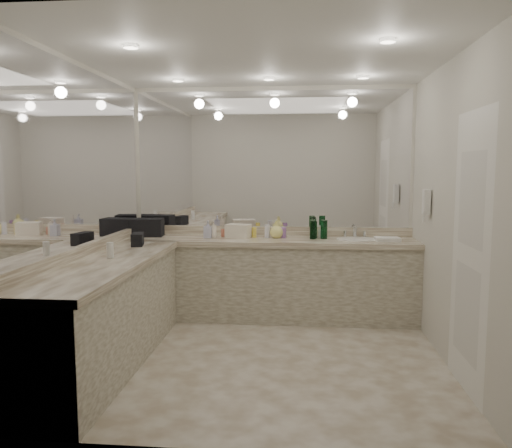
# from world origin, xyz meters

# --- Properties ---
(floor) EXTENTS (3.20, 3.20, 0.00)m
(floor) POSITION_xyz_m (0.00, 0.00, 0.00)
(floor) COLOR beige
(floor) RESTS_ON ground
(ceiling) EXTENTS (3.20, 3.20, 0.00)m
(ceiling) POSITION_xyz_m (0.00, 0.00, 2.60)
(ceiling) COLOR white
(ceiling) RESTS_ON floor
(wall_back) EXTENTS (3.20, 0.02, 2.60)m
(wall_back) POSITION_xyz_m (0.00, 1.50, 1.30)
(wall_back) COLOR beige
(wall_back) RESTS_ON floor
(wall_left) EXTENTS (0.02, 3.00, 2.60)m
(wall_left) POSITION_xyz_m (-1.60, 0.00, 1.30)
(wall_left) COLOR beige
(wall_left) RESTS_ON floor
(wall_right) EXTENTS (0.02, 3.00, 2.60)m
(wall_right) POSITION_xyz_m (1.60, 0.00, 1.30)
(wall_right) COLOR beige
(wall_right) RESTS_ON floor
(vanity_back_base) EXTENTS (3.20, 0.60, 0.84)m
(vanity_back_base) POSITION_xyz_m (0.00, 1.20, 0.42)
(vanity_back_base) COLOR beige
(vanity_back_base) RESTS_ON floor
(vanity_back_top) EXTENTS (3.20, 0.64, 0.06)m
(vanity_back_top) POSITION_xyz_m (0.00, 1.19, 0.87)
(vanity_back_top) COLOR beige
(vanity_back_top) RESTS_ON vanity_back_base
(vanity_left_base) EXTENTS (0.60, 2.40, 0.84)m
(vanity_left_base) POSITION_xyz_m (-1.30, -0.30, 0.42)
(vanity_left_base) COLOR beige
(vanity_left_base) RESTS_ON floor
(vanity_left_top) EXTENTS (0.64, 2.42, 0.06)m
(vanity_left_top) POSITION_xyz_m (-1.29, -0.30, 0.87)
(vanity_left_top) COLOR beige
(vanity_left_top) RESTS_ON vanity_left_base
(backsplash_back) EXTENTS (3.20, 0.04, 0.10)m
(backsplash_back) POSITION_xyz_m (0.00, 1.48, 0.95)
(backsplash_back) COLOR beige
(backsplash_back) RESTS_ON vanity_back_top
(backsplash_left) EXTENTS (0.04, 3.00, 0.10)m
(backsplash_left) POSITION_xyz_m (-1.58, 0.00, 0.95)
(backsplash_left) COLOR beige
(backsplash_left) RESTS_ON vanity_left_top
(mirror_back) EXTENTS (3.12, 0.01, 1.55)m
(mirror_back) POSITION_xyz_m (0.00, 1.49, 1.77)
(mirror_back) COLOR white
(mirror_back) RESTS_ON wall_back
(mirror_left) EXTENTS (0.01, 2.92, 1.55)m
(mirror_left) POSITION_xyz_m (-1.59, 0.00, 1.77)
(mirror_left) COLOR white
(mirror_left) RESTS_ON wall_left
(sink) EXTENTS (0.44, 0.44, 0.03)m
(sink) POSITION_xyz_m (0.95, 1.20, 0.90)
(sink) COLOR white
(sink) RESTS_ON vanity_back_top
(faucet) EXTENTS (0.24, 0.16, 0.14)m
(faucet) POSITION_xyz_m (0.95, 1.41, 0.97)
(faucet) COLOR silver
(faucet) RESTS_ON vanity_back_top
(wall_phone) EXTENTS (0.06, 0.10, 0.24)m
(wall_phone) POSITION_xyz_m (1.56, 0.70, 1.35)
(wall_phone) COLOR white
(wall_phone) RESTS_ON wall_right
(door) EXTENTS (0.02, 0.82, 2.10)m
(door) POSITION_xyz_m (1.59, -0.50, 1.05)
(door) COLOR white
(door) RESTS_ON wall_right
(black_toiletry_bag) EXTENTS (0.38, 0.26, 0.21)m
(black_toiletry_bag) POSITION_xyz_m (-1.42, 1.26, 1.00)
(black_toiletry_bag) COLOR black
(black_toiletry_bag) RESTS_ON vanity_back_top
(black_bag_spill) EXTENTS (0.16, 0.26, 0.13)m
(black_bag_spill) POSITION_xyz_m (-1.30, 0.57, 0.97)
(black_bag_spill) COLOR black
(black_bag_spill) RESTS_ON vanity_left_top
(cream_cosmetic_case) EXTENTS (0.30, 0.23, 0.15)m
(cream_cosmetic_case) POSITION_xyz_m (-0.36, 1.22, 0.98)
(cream_cosmetic_case) COLOR silver
(cream_cosmetic_case) RESTS_ON vanity_back_top
(hand_towel) EXTENTS (0.26, 0.18, 0.04)m
(hand_towel) POSITION_xyz_m (1.26, 1.11, 0.92)
(hand_towel) COLOR white
(hand_towel) RESTS_ON vanity_back_top
(lotion_left) EXTENTS (0.06, 0.06, 0.13)m
(lotion_left) POSITION_xyz_m (-1.30, -0.15, 0.97)
(lotion_left) COLOR white
(lotion_left) RESTS_ON vanity_left_top
(soap_bottle_a) EXTENTS (0.08, 0.08, 0.19)m
(soap_bottle_a) POSITION_xyz_m (-0.63, 1.20, 0.99)
(soap_bottle_a) COLOR silver
(soap_bottle_a) RESTS_ON vanity_back_top
(soap_bottle_b) EXTENTS (0.09, 0.09, 0.20)m
(soap_bottle_b) POSITION_xyz_m (-0.70, 1.18, 1.00)
(soap_bottle_b) COLOR #B6B7D1
(soap_bottle_b) RESTS_ON vanity_back_top
(soap_bottle_c) EXTENTS (0.19, 0.19, 0.19)m
(soap_bottle_c) POSITION_xyz_m (0.07, 1.25, 1.00)
(soap_bottle_c) COLOR #FAF186
(soap_bottle_c) RESTS_ON vanity_back_top
(green_bottle_0) EXTENTS (0.07, 0.07, 0.20)m
(green_bottle_0) POSITION_xyz_m (0.47, 1.20, 1.00)
(green_bottle_0) COLOR #114E22
(green_bottle_0) RESTS_ON vanity_back_top
(green_bottle_1) EXTENTS (0.06, 0.06, 0.21)m
(green_bottle_1) POSITION_xyz_m (0.48, 1.35, 1.00)
(green_bottle_1) COLOR #114E22
(green_bottle_1) RESTS_ON vanity_back_top
(green_bottle_2) EXTENTS (0.07, 0.07, 0.21)m
(green_bottle_2) POSITION_xyz_m (0.59, 1.23, 1.00)
(green_bottle_2) COLOR #114E22
(green_bottle_2) RESTS_ON vanity_back_top
(green_bottle_3) EXTENTS (0.06, 0.06, 0.19)m
(green_bottle_3) POSITION_xyz_m (0.49, 1.27, 0.99)
(green_bottle_3) COLOR #114E22
(green_bottle_3) RESTS_ON vanity_back_top
(amenity_bottle_0) EXTENTS (0.04, 0.04, 0.09)m
(amenity_bottle_0) POSITION_xyz_m (-0.55, 1.30, 0.94)
(amenity_bottle_0) COLOR #E57F66
(amenity_bottle_0) RESTS_ON vanity_back_top
(amenity_bottle_1) EXTENTS (0.06, 0.06, 0.15)m
(amenity_bottle_1) POSITION_xyz_m (-0.04, 1.25, 0.97)
(amenity_bottle_1) COLOR silver
(amenity_bottle_1) RESTS_ON vanity_back_top
(amenity_bottle_2) EXTENTS (0.05, 0.05, 0.12)m
(amenity_bottle_2) POSITION_xyz_m (-0.18, 1.26, 0.96)
(amenity_bottle_2) COLOR #F2D84C
(amenity_bottle_2) RESTS_ON vanity_back_top
(amenity_bottle_3) EXTENTS (0.06, 0.06, 0.12)m
(amenity_bottle_3) POSITION_xyz_m (0.15, 1.26, 0.96)
(amenity_bottle_3) COLOR #9966B2
(amenity_bottle_3) RESTS_ON vanity_back_top
(amenity_bottle_4) EXTENTS (0.06, 0.06, 0.08)m
(amenity_bottle_4) POSITION_xyz_m (-0.44, 1.31, 0.94)
(amenity_bottle_4) COLOR silver
(amenity_bottle_4) RESTS_ON vanity_back_top
(amenity_bottle_5) EXTENTS (0.06, 0.06, 0.09)m
(amenity_bottle_5) POSITION_xyz_m (0.56, 1.28, 0.95)
(amenity_bottle_5) COLOR white
(amenity_bottle_5) RESTS_ON vanity_back_top
(amenity_bottle_6) EXTENTS (0.05, 0.05, 0.08)m
(amenity_bottle_6) POSITION_xyz_m (-0.71, 1.23, 0.94)
(amenity_bottle_6) COLOR white
(amenity_bottle_6) RESTS_ON vanity_back_top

